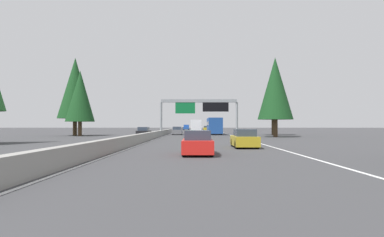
{
  "coord_description": "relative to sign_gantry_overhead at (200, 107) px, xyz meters",
  "views": [
    {
      "loc": [
        -2.43,
        -5.28,
        1.8
      ],
      "look_at": [
        58.54,
        -4.7,
        2.91
      ],
      "focal_mm": 32.84,
      "sensor_mm": 36.0,
      "label": 1
    }
  ],
  "objects": [
    {
      "name": "ground_plane",
      "position": [
        5.47,
        6.04,
        -4.74
      ],
      "size": [
        320.0,
        320.0,
        0.0
      ],
      "primitive_type": "plane",
      "color": "#38383A"
    },
    {
      "name": "median_barrier",
      "position": [
        25.47,
        6.34,
        -4.29
      ],
      "size": [
        180.0,
        0.56,
        0.9
      ],
      "primitive_type": "cube",
      "color": "gray",
      "rests_on": "ground"
    },
    {
      "name": "shoulder_stripe_right",
      "position": [
        15.47,
        -5.48,
        -4.73
      ],
      "size": [
        160.0,
        0.16,
        0.01
      ],
      "primitive_type": "cube",
      "color": "silver",
      "rests_on": "ground"
    },
    {
      "name": "shoulder_stripe_median",
      "position": [
        15.47,
        5.79,
        -4.73
      ],
      "size": [
        160.0,
        0.16,
        0.01
      ],
      "primitive_type": "cube",
      "color": "silver",
      "rests_on": "ground"
    },
    {
      "name": "sign_gantry_overhead",
      "position": [
        0.0,
        0.0,
        0.0
      ],
      "size": [
        0.5,
        12.68,
        5.95
      ],
      "color": "gray",
      "rests_on": "ground"
    },
    {
      "name": "sedan_mid_left",
      "position": [
        -35.72,
        0.63,
        -4.05
      ],
      "size": [
        4.4,
        1.8,
        1.47
      ],
      "color": "red",
      "rests_on": "ground"
    },
    {
      "name": "sedan_far_left",
      "position": [
        -29.14,
        -3.13,
        -4.05
      ],
      "size": [
        4.4,
        1.8,
        1.47
      ],
      "color": "#AD931E",
      "rests_on": "ground"
    },
    {
      "name": "bus_far_center",
      "position": [
        10.93,
        -2.89,
        -3.02
      ],
      "size": [
        11.5,
        2.55,
        3.1
      ],
      "color": "#1E4793",
      "rests_on": "ground"
    },
    {
      "name": "box_truck_distant_a",
      "position": [
        24.51,
        0.6,
        -3.13
      ],
      "size": [
        8.5,
        2.4,
        2.95
      ],
      "color": "white",
      "rests_on": "ground"
    },
    {
      "name": "pickup_near_right",
      "position": [
        68.18,
        4.0,
        -3.82
      ],
      "size": [
        5.6,
        2.0,
        1.86
      ],
      "color": "#1E4793",
      "rests_on": "ground"
    },
    {
      "name": "minivan_distant_b",
      "position": [
        71.61,
        0.85,
        -3.79
      ],
      "size": [
        5.0,
        1.95,
        1.69
      ],
      "color": "#1E4793",
      "rests_on": "ground"
    },
    {
      "name": "sedan_far_right",
      "position": [
        58.95,
        -2.79,
        -4.05
      ],
      "size": [
        4.4,
        1.8,
        1.47
      ],
      "color": "#AD931E",
      "rests_on": "ground"
    },
    {
      "name": "sedan_mid_right",
      "position": [
        8.33,
        4.15,
        -4.05
      ],
      "size": [
        4.4,
        1.8,
        1.47
      ],
      "color": "slate",
      "rests_on": "ground"
    },
    {
      "name": "oncoming_near",
      "position": [
        -2.69,
        8.76,
        -4.05
      ],
      "size": [
        4.4,
        1.8,
        1.47
      ],
      "rotation": [
        0.0,
        0.0,
        3.14
      ],
      "color": "black",
      "rests_on": "ground"
    },
    {
      "name": "conifer_right_near",
      "position": [
        -4.91,
        -11.11,
        2.46
      ],
      "size": [
        5.21,
        5.21,
        11.84
      ],
      "color": "#4C3823",
      "rests_on": "ground"
    },
    {
      "name": "conifer_right_mid",
      "position": [
        5.08,
        -13.04,
        2.91
      ],
      "size": [
        5.53,
        5.53,
        12.57
      ],
      "color": "#4C3823",
      "rests_on": "ground"
    },
    {
      "name": "conifer_left_near",
      "position": [
        -0.52,
        19.4,
        1.69
      ],
      "size": [
        4.66,
        4.66,
        10.58
      ],
      "color": "#4C3823",
      "rests_on": "ground"
    },
    {
      "name": "conifer_left_mid",
      "position": [
        1.97,
        21.08,
        3.27
      ],
      "size": [
        5.8,
        5.8,
        13.17
      ],
      "color": "#4C3823",
      "rests_on": "ground"
    }
  ]
}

